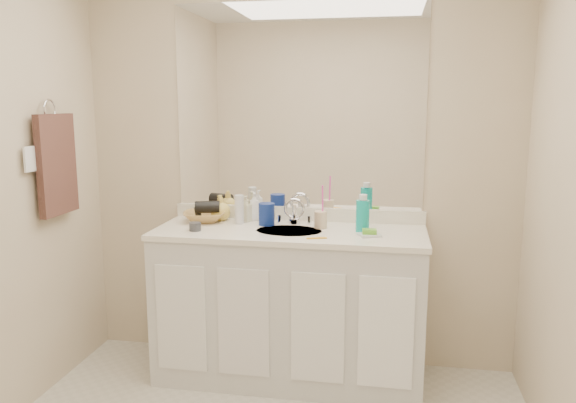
# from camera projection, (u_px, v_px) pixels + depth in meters

# --- Properties ---
(wall_back) EXTENTS (2.60, 0.02, 2.40)m
(wall_back) POSITION_uv_depth(u_px,v_px,m) (298.00, 168.00, 3.36)
(wall_back) COLOR beige
(wall_back) RESTS_ON floor
(wall_front) EXTENTS (2.60, 0.02, 2.40)m
(wall_front) POSITION_uv_depth(u_px,v_px,m) (17.00, 364.00, 0.84)
(wall_front) COLOR beige
(wall_front) RESTS_ON floor
(vanity_cabinet) EXTENTS (1.50, 0.55, 0.85)m
(vanity_cabinet) POSITION_uv_depth(u_px,v_px,m) (290.00, 307.00, 3.23)
(vanity_cabinet) COLOR silver
(vanity_cabinet) RESTS_ON floor
(countertop) EXTENTS (1.52, 0.57, 0.03)m
(countertop) POSITION_uv_depth(u_px,v_px,m) (290.00, 232.00, 3.16)
(countertop) COLOR white
(countertop) RESTS_ON vanity_cabinet
(backsplash) EXTENTS (1.52, 0.03, 0.08)m
(backsplash) POSITION_uv_depth(u_px,v_px,m) (297.00, 214.00, 3.40)
(backsplash) COLOR white
(backsplash) RESTS_ON countertop
(sink_basin) EXTENTS (0.37, 0.37, 0.02)m
(sink_basin) POSITION_uv_depth(u_px,v_px,m) (289.00, 233.00, 3.14)
(sink_basin) COLOR #B4A99D
(sink_basin) RESTS_ON countertop
(faucet) EXTENTS (0.02, 0.02, 0.11)m
(faucet) POSITION_uv_depth(u_px,v_px,m) (294.00, 215.00, 3.30)
(faucet) COLOR silver
(faucet) RESTS_ON countertop
(mirror) EXTENTS (1.48, 0.01, 1.20)m
(mirror) POSITION_uv_depth(u_px,v_px,m) (298.00, 107.00, 3.29)
(mirror) COLOR white
(mirror) RESTS_ON wall_back
(blue_mug) EXTENTS (0.12, 0.12, 0.13)m
(blue_mug) POSITION_uv_depth(u_px,v_px,m) (267.00, 214.00, 3.26)
(blue_mug) COLOR navy
(blue_mug) RESTS_ON countertop
(tan_cup) EXTENTS (0.09, 0.09, 0.10)m
(tan_cup) POSITION_uv_depth(u_px,v_px,m) (321.00, 220.00, 3.19)
(tan_cup) COLOR beige
(tan_cup) RESTS_ON countertop
(toothbrush) EXTENTS (0.01, 0.04, 0.20)m
(toothbrush) POSITION_uv_depth(u_px,v_px,m) (323.00, 202.00, 3.17)
(toothbrush) COLOR #FD42B9
(toothbrush) RESTS_ON tan_cup
(mouthwash_bottle) EXTENTS (0.08, 0.08, 0.18)m
(mouthwash_bottle) POSITION_uv_depth(u_px,v_px,m) (363.00, 216.00, 3.09)
(mouthwash_bottle) COLOR #0DA59F
(mouthwash_bottle) RESTS_ON countertop
(soap_dish) EXTENTS (0.14, 0.13, 0.01)m
(soap_dish) POSITION_uv_depth(u_px,v_px,m) (369.00, 235.00, 3.00)
(soap_dish) COLOR silver
(soap_dish) RESTS_ON countertop
(green_soap) EXTENTS (0.08, 0.06, 0.03)m
(green_soap) POSITION_uv_depth(u_px,v_px,m) (369.00, 232.00, 3.00)
(green_soap) COLOR #65B92D
(green_soap) RESTS_ON soap_dish
(orange_comb) EXTENTS (0.11, 0.06, 0.00)m
(orange_comb) POSITION_uv_depth(u_px,v_px,m) (317.00, 238.00, 2.95)
(orange_comb) COLOR #EDA419
(orange_comb) RESTS_ON countertop
(dark_jar) EXTENTS (0.08, 0.08, 0.05)m
(dark_jar) POSITION_uv_depth(u_px,v_px,m) (195.00, 227.00, 3.13)
(dark_jar) COLOR #34363C
(dark_jar) RESTS_ON countertop
(extra_white_bottle) EXTENTS (0.06, 0.06, 0.17)m
(extra_white_bottle) POSITION_uv_depth(u_px,v_px,m) (239.00, 209.00, 3.30)
(extra_white_bottle) COLOR silver
(extra_white_bottle) RESTS_ON countertop
(soap_bottle_white) EXTENTS (0.08, 0.08, 0.17)m
(soap_bottle_white) POSITION_uv_depth(u_px,v_px,m) (254.00, 207.00, 3.39)
(soap_bottle_white) COLOR white
(soap_bottle_white) RESTS_ON countertop
(soap_bottle_cream) EXTENTS (0.09, 0.09, 0.15)m
(soap_bottle_cream) POSITION_uv_depth(u_px,v_px,m) (246.00, 209.00, 3.37)
(soap_bottle_cream) COLOR beige
(soap_bottle_cream) RESTS_ON countertop
(soap_bottle_yellow) EXTENTS (0.14, 0.14, 0.15)m
(soap_bottle_yellow) POSITION_uv_depth(u_px,v_px,m) (220.00, 208.00, 3.39)
(soap_bottle_yellow) COLOR #F1D15D
(soap_bottle_yellow) RESTS_ON countertop
(wicker_basket) EXTENTS (0.30, 0.30, 0.06)m
(wicker_basket) POSITION_uv_depth(u_px,v_px,m) (204.00, 217.00, 3.36)
(wicker_basket) COLOR #A27941
(wicker_basket) RESTS_ON countertop
(hair_dryer) EXTENTS (0.16, 0.11, 0.07)m
(hair_dryer) POSITION_uv_depth(u_px,v_px,m) (207.00, 207.00, 3.35)
(hair_dryer) COLOR black
(hair_dryer) RESTS_ON wicker_basket
(towel_ring) EXTENTS (0.01, 0.11, 0.11)m
(towel_ring) POSITION_uv_depth(u_px,v_px,m) (49.00, 109.00, 3.02)
(towel_ring) COLOR silver
(towel_ring) RESTS_ON wall_left
(hand_towel) EXTENTS (0.04, 0.32, 0.55)m
(hand_towel) POSITION_uv_depth(u_px,v_px,m) (57.00, 165.00, 3.07)
(hand_towel) COLOR black
(hand_towel) RESTS_ON towel_ring
(switch_plate) EXTENTS (0.01, 0.08, 0.13)m
(switch_plate) POSITION_uv_depth(u_px,v_px,m) (30.00, 159.00, 2.87)
(switch_plate) COLOR white
(switch_plate) RESTS_ON wall_left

